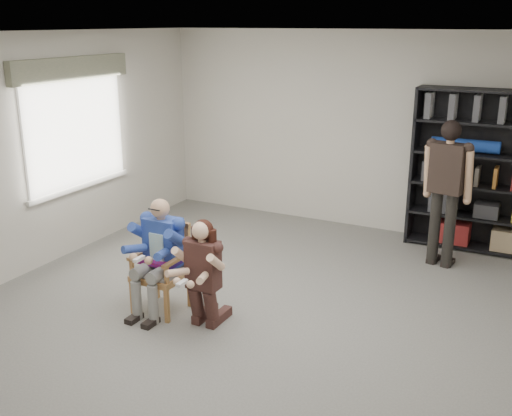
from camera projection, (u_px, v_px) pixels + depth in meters
The scene contains 8 objects.
room_shell at pixel (246, 192), 5.49m from camera, with size 6.00×7.00×2.80m, color beige, non-canonical shape.
floor at pixel (247, 328), 5.91m from camera, with size 6.00×7.00×0.01m, color slate.
window_left at pixel (76, 126), 7.55m from camera, with size 0.16×2.00×1.75m, color white, non-canonical shape.
armchair at pixel (160, 268), 6.16m from camera, with size 0.54×0.52×0.93m, color #A9613F, non-canonical shape.
seated_man at pixel (160, 256), 6.11m from camera, with size 0.52×0.73×1.21m, color navy, non-canonical shape.
kneeling_woman at pixel (202, 275), 5.78m from camera, with size 0.47×0.75×1.11m, color #3B221E, non-canonical shape.
bookshelf at pixel (483, 172), 7.65m from camera, with size 1.80×0.38×2.10m, color black, non-canonical shape.
standing_man at pixel (445, 195), 7.19m from camera, with size 0.56×0.31×1.80m, color #2C211C, non-canonical shape.
Camera 1 is at (2.48, -4.67, 2.90)m, focal length 42.00 mm.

